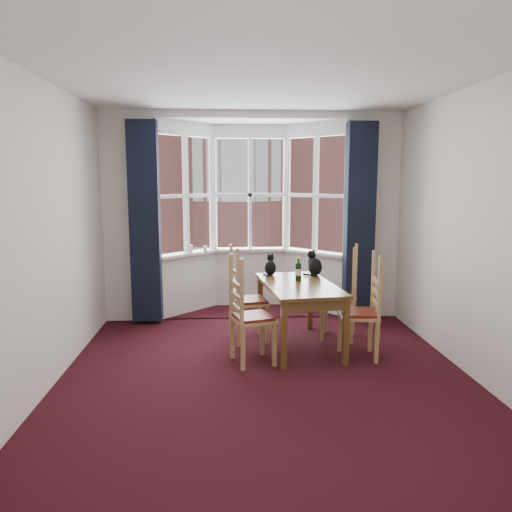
{
  "coord_description": "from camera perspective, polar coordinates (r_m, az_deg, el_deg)",
  "views": [
    {
      "loc": [
        -0.39,
        -4.5,
        1.91
      ],
      "look_at": [
        -0.03,
        1.05,
        1.05
      ],
      "focal_mm": 35.0,
      "sensor_mm": 36.0,
      "label": 1
    }
  ],
  "objects": [
    {
      "name": "wall_near",
      "position": [
        2.33,
        6.06,
        -3.81
      ],
      "size": [
        4.0,
        0.0,
        4.0
      ],
      "primitive_type": "plane",
      "rotation": [
        -1.57,
        0.0,
        0.0
      ],
      "color": "silver",
      "rests_on": "floor"
    },
    {
      "name": "street",
      "position": [
        37.59,
        -3.01,
        -3.4
      ],
      "size": [
        80.0,
        80.0,
        0.0
      ],
      "primitive_type": "plane",
      "color": "#333335",
      "rests_on": "ground"
    },
    {
      "name": "candle_short",
      "position": [
        7.2,
        -5.82,
        0.8
      ],
      "size": [
        0.06,
        0.06,
        0.09
      ],
      "primitive_type": "cylinder",
      "color": "white",
      "rests_on": "bay_window"
    },
    {
      "name": "chair_right_near",
      "position": [
        5.5,
        12.55,
        -6.57
      ],
      "size": [
        0.44,
        0.46,
        0.92
      ],
      "color": "tan",
      "rests_on": "floor"
    },
    {
      "name": "chair_left_near",
      "position": [
        5.19,
        -1.32,
        -7.27
      ],
      "size": [
        0.5,
        0.51,
        0.92
      ],
      "color": "tan",
      "rests_on": "floor"
    },
    {
      "name": "floor",
      "position": [
        4.9,
        1.22,
        -14.14
      ],
      "size": [
        4.5,
        4.5,
        0.0
      ],
      "primitive_type": "plane",
      "color": "black",
      "rests_on": "ground"
    },
    {
      "name": "wall_left",
      "position": [
        4.8,
        -23.25,
        2.0
      ],
      "size": [
        0.0,
        4.5,
        4.5
      ],
      "primitive_type": "plane",
      "rotation": [
        1.57,
        0.0,
        1.57
      ],
      "color": "silver",
      "rests_on": "floor"
    },
    {
      "name": "curtain_right",
      "position": [
        6.83,
        11.73,
        3.91
      ],
      "size": [
        0.38,
        0.22,
        2.6
      ],
      "primitive_type": "cube",
      "color": "black",
      "rests_on": "floor"
    },
    {
      "name": "bay_window",
      "position": [
        7.28,
        -0.59,
        4.77
      ],
      "size": [
        2.76,
        0.94,
        2.8
      ],
      "color": "white",
      "rests_on": "floor"
    },
    {
      "name": "cat_right",
      "position": [
        6.16,
        6.71,
        -1.05
      ],
      "size": [
        0.24,
        0.27,
        0.33
      ],
      "color": "black",
      "rests_on": "dining_table"
    },
    {
      "name": "wine_bottle",
      "position": [
        5.79,
        4.86,
        -1.67
      ],
      "size": [
        0.07,
        0.07,
        0.28
      ],
      "color": "black",
      "rests_on": "dining_table"
    },
    {
      "name": "candle_tall",
      "position": [
        7.18,
        -7.47,
        0.83
      ],
      "size": [
        0.06,
        0.06,
        0.11
      ],
      "primitive_type": "cylinder",
      "color": "white",
      "rests_on": "bay_window"
    },
    {
      "name": "wall_right",
      "position": [
        5.12,
        24.22,
        2.31
      ],
      "size": [
        0.0,
        4.5,
        4.5
      ],
      "primitive_type": "plane",
      "rotation": [
        1.57,
        0.0,
        -1.57
      ],
      "color": "silver",
      "rests_on": "floor"
    },
    {
      "name": "curtain_left",
      "position": [
        6.67,
        -12.57,
        3.77
      ],
      "size": [
        0.38,
        0.22,
        2.6
      ],
      "primitive_type": "cube",
      "color": "black",
      "rests_on": "floor"
    },
    {
      "name": "chair_right_far",
      "position": [
        6.08,
        10.3,
        -5.03
      ],
      "size": [
        0.51,
        0.52,
        0.92
      ],
      "color": "tan",
      "rests_on": "floor"
    },
    {
      "name": "wall_back_pier_right",
      "position": [
        7.07,
        13.16,
        4.42
      ],
      "size": [
        0.7,
        0.12,
        2.8
      ],
      "primitive_type": "cube",
      "color": "silver",
      "rests_on": "floor"
    },
    {
      "name": "cat_left",
      "position": [
        6.14,
        1.66,
        -1.23
      ],
      "size": [
        0.16,
        0.21,
        0.27
      ],
      "color": "black",
      "rests_on": "dining_table"
    },
    {
      "name": "dining_table",
      "position": [
        5.69,
        4.92,
        -4.04
      ],
      "size": [
        0.91,
        1.48,
        0.74
      ],
      "color": "brown",
      "rests_on": "floor"
    },
    {
      "name": "ceiling",
      "position": [
        4.6,
        1.34,
        19.96
      ],
      "size": [
        4.5,
        4.5,
        0.0
      ],
      "primitive_type": "plane",
      "rotation": [
        3.14,
        0.0,
        0.0
      ],
      "color": "white",
      "rests_on": "floor"
    },
    {
      "name": "chair_left_far",
      "position": [
        5.9,
        -1.62,
        -5.3
      ],
      "size": [
        0.47,
        0.49,
        0.92
      ],
      "color": "tan",
      "rests_on": "floor"
    },
    {
      "name": "tenement_building",
      "position": [
        18.51,
        -2.49,
        7.8
      ],
      "size": [
        18.4,
        7.8,
        15.2
      ],
      "color": "#95534D",
      "rests_on": "street"
    },
    {
      "name": "wall_back_pier_left",
      "position": [
        6.88,
        -14.26,
        4.27
      ],
      "size": [
        0.7,
        0.12,
        2.8
      ],
      "primitive_type": "cube",
      "color": "silver",
      "rests_on": "floor"
    }
  ]
}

